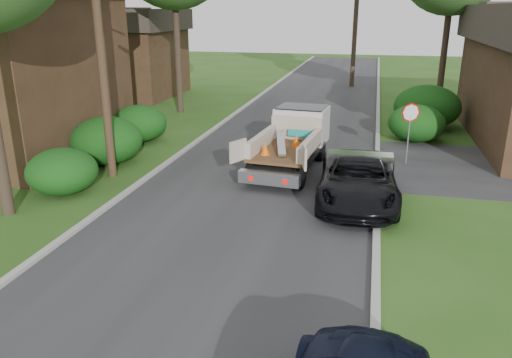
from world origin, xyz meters
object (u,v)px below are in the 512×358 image
object	(u,v)px
utility_pole	(99,32)
flatbed_truck	(295,136)
stop_sign	(410,121)
black_pickup	(358,179)
house_left_far	(124,52)

from	to	relation	value
utility_pole	flatbed_truck	xyz separation A→B (m)	(6.34, 3.09, -4.01)
stop_sign	black_pickup	size ratio (longest dim) A/B	0.47
utility_pole	flatbed_truck	world-z (taller)	utility_pole
stop_sign	flatbed_truck	world-z (taller)	stop_sign
stop_sign	utility_pole	world-z (taller)	utility_pole
utility_pole	black_pickup	xyz separation A→B (m)	(8.94, -0.48, -4.44)
stop_sign	black_pickup	bearing A→B (deg)	-111.14
stop_sign	black_pickup	distance (m)	4.94
flatbed_truck	utility_pole	bearing A→B (deg)	-148.64
flatbed_truck	black_pickup	bearing A→B (deg)	-48.62
house_left_far	flatbed_truck	size ratio (longest dim) A/B	1.30
black_pickup	flatbed_truck	bearing A→B (deg)	123.98
utility_pole	flatbed_truck	size ratio (longest dim) A/B	1.71
black_pickup	utility_pole	bearing A→B (deg)	174.86
stop_sign	utility_pole	size ratio (longest dim) A/B	0.25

